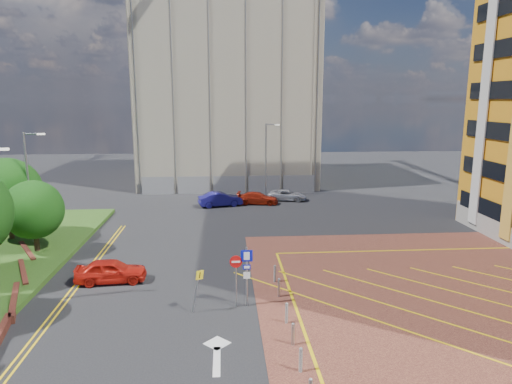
{
  "coord_description": "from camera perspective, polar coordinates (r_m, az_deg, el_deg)",
  "views": [
    {
      "loc": [
        -0.61,
        -20.99,
        10.54
      ],
      "look_at": [
        1.3,
        5.47,
        5.13
      ],
      "focal_mm": 32.0,
      "sensor_mm": 36.0,
      "label": 1
    }
  ],
  "objects": [
    {
      "name": "forecourt",
      "position": [
        27.66,
        28.91,
        -12.36
      ],
      "size": [
        26.0,
        26.0,
        0.02
      ],
      "primitive_type": "cube",
      "color": "brown",
      "rests_on": "ground"
    },
    {
      "name": "car_blue_back",
      "position": [
        45.74,
        -4.48,
        -0.91
      ],
      "size": [
        4.57,
        2.49,
        1.43
      ],
      "primitive_type": "imported",
      "rotation": [
        0.0,
        0.0,
        1.81
      ],
      "color": "navy",
      "rests_on": "ground"
    },
    {
      "name": "bollard_row",
      "position": [
        21.98,
        4.1,
        -15.76
      ],
      "size": [
        0.14,
        11.14,
        0.9
      ],
      "color": "#9EA0A8",
      "rests_on": "forecourt"
    },
    {
      "name": "construction_building",
      "position": [
        60.99,
        -3.63,
        11.94
      ],
      "size": [
        21.2,
        19.2,
        22.0
      ],
      "primitive_type": "cube",
      "color": "#A79C89",
      "rests_on": "ground"
    },
    {
      "name": "retaining_wall",
      "position": [
        27.58,
        -28.36,
        -11.94
      ],
      "size": [
        6.06,
        20.33,
        0.4
      ],
      "color": "brown",
      "rests_on": "ground"
    },
    {
      "name": "construction_fence",
      "position": [
        51.9,
        -2.28,
        0.93
      ],
      "size": [
        21.6,
        0.06,
        2.0
      ],
      "primitive_type": "cube",
      "color": "gray",
      "rests_on": "ground"
    },
    {
      "name": "ground",
      "position": [
        23.49,
        -2.28,
        -15.13
      ],
      "size": [
        140.0,
        140.0,
        0.0
      ],
      "primitive_type": "plane",
      "color": "black",
      "rests_on": "ground"
    },
    {
      "name": "lamp_back",
      "position": [
        49.6,
        1.33,
        4.37
      ],
      "size": [
        1.53,
        0.16,
        8.0
      ],
      "color": "#9EA0A8",
      "rests_on": "ground"
    },
    {
      "name": "tree_c",
      "position": [
        34.36,
        -26.06,
        -2.01
      ],
      "size": [
        4.0,
        4.0,
        4.9
      ],
      "color": "#3D2B1C",
      "rests_on": "grass_bed"
    },
    {
      "name": "warning_sign",
      "position": [
        23.33,
        -7.36,
        -11.55
      ],
      "size": [
        0.66,
        0.4,
        2.25
      ],
      "color": "#9EA0A8",
      "rests_on": "ground"
    },
    {
      "name": "sign_cluster",
      "position": [
        23.61,
        -1.67,
        -9.8
      ],
      "size": [
        1.17,
        0.12,
        3.2
      ],
      "color": "#9EA0A8",
      "rests_on": "ground"
    },
    {
      "name": "car_red_back",
      "position": [
        46.6,
        0.21,
        -0.78
      ],
      "size": [
        4.4,
        2.36,
        1.21
      ],
      "primitive_type": "imported",
      "rotation": [
        0.0,
        0.0,
        1.41
      ],
      "color": "#AD220E",
      "rests_on": "ground"
    },
    {
      "name": "car_red_left",
      "position": [
        28.35,
        -17.67,
        -9.36
      ],
      "size": [
        4.17,
        1.93,
        1.38
      ],
      "primitive_type": "imported",
      "rotation": [
        0.0,
        0.0,
        1.65
      ],
      "color": "red",
      "rests_on": "ground"
    },
    {
      "name": "lamp_left_far",
      "position": [
        36.24,
        -26.46,
        0.98
      ],
      "size": [
        1.53,
        0.16,
        8.0
      ],
      "color": "#9EA0A8",
      "rests_on": "grass_bed"
    },
    {
      "name": "tree_d",
      "position": [
        38.11,
        -28.69,
        0.02
      ],
      "size": [
        5.0,
        5.0,
        6.08
      ],
      "color": "#3D2B1C",
      "rests_on": "grass_bed"
    },
    {
      "name": "car_silver_back",
      "position": [
        48.39,
        3.93,
        -0.39
      ],
      "size": [
        4.38,
        2.69,
        1.13
      ],
      "primitive_type": "imported",
      "rotation": [
        0.0,
        0.0,
        1.36
      ],
      "color": "silver",
      "rests_on": "ground"
    }
  ]
}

